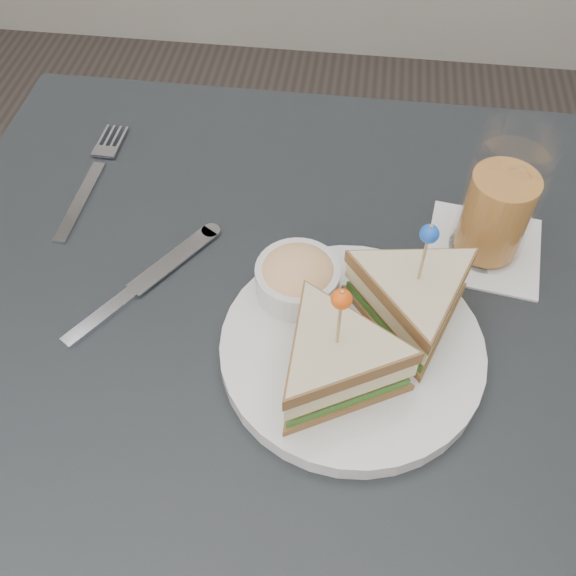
{
  "coord_description": "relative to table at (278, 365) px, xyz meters",
  "views": [
    {
      "loc": [
        0.06,
        -0.37,
        1.28
      ],
      "look_at": [
        0.01,
        0.01,
        0.8
      ],
      "focal_mm": 40.0,
      "sensor_mm": 36.0,
      "label": 1
    }
  ],
  "objects": [
    {
      "name": "drink_set",
      "position": [
        0.21,
        0.13,
        0.15
      ],
      "size": [
        0.14,
        0.14,
        0.16
      ],
      "rotation": [
        0.0,
        0.0,
        -0.14
      ],
      "color": "silver",
      "rests_on": "table"
    },
    {
      "name": "cutlery_fork",
      "position": [
        -0.25,
        0.19,
        0.08
      ],
      "size": [
        0.03,
        0.21,
        0.01
      ],
      "rotation": [
        0.0,
        0.0,
        -0.03
      ],
      "color": "#B7B9C2",
      "rests_on": "table"
    },
    {
      "name": "ground_plane",
      "position": [
        0.0,
        0.0,
        -0.67
      ],
      "size": [
        3.5,
        3.5,
        0.0
      ],
      "primitive_type": "plane",
      "color": "#3F3833"
    },
    {
      "name": "plate_meal",
      "position": [
        0.08,
        -0.02,
        0.12
      ],
      "size": [
        0.29,
        0.27,
        0.15
      ],
      "rotation": [
        0.0,
        0.0,
        -0.02
      ],
      "color": "silver",
      "rests_on": "table"
    },
    {
      "name": "cutlery_knife",
      "position": [
        -0.15,
        0.03,
        0.08
      ],
      "size": [
        0.13,
        0.19,
        0.01
      ],
      "rotation": [
        0.0,
        0.0,
        -0.58
      ],
      "color": "silver",
      "rests_on": "table"
    },
    {
      "name": "table",
      "position": [
        0.0,
        0.0,
        0.0
      ],
      "size": [
        0.8,
        0.8,
        0.75
      ],
      "color": "black",
      "rests_on": "ground"
    }
  ]
}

